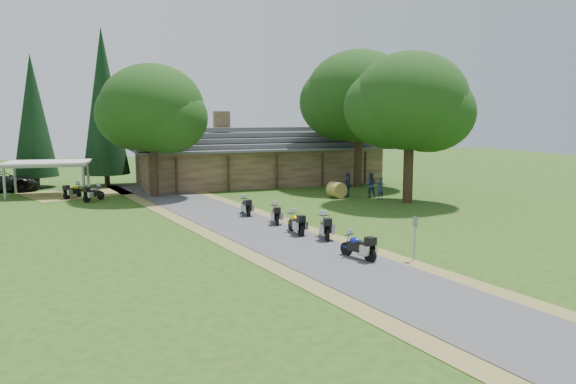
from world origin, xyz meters
name	(u,v)px	position (x,y,z in m)	size (l,w,h in m)	color
ground	(304,250)	(0.00, 0.00, 0.00)	(120.00, 120.00, 0.00)	#254914
driveway	(264,233)	(-0.50, 4.00, 0.00)	(46.00, 46.00, 0.00)	#3F3F41
lodge	(259,155)	(6.00, 24.00, 2.45)	(21.40, 9.40, 4.90)	brown
carport	(48,178)	(-10.87, 22.42, 1.26)	(5.81, 3.88, 2.52)	silver
motorcycle_row_a	(358,245)	(1.45, -2.23, 0.59)	(1.72, 0.56, 1.18)	navy
motorcycle_row_b	(325,225)	(1.89, 1.86, 0.62)	(1.82, 0.60, 1.25)	#B0B4B8
motorcycle_row_c	(296,222)	(0.96, 3.30, 0.60)	(1.74, 0.57, 1.19)	#DFA800
motorcycle_row_d	(276,213)	(0.95, 6.21, 0.57)	(1.67, 0.54, 1.14)	#C24A1C
motorcycle_row_e	(246,206)	(0.19, 9.28, 0.57)	(1.68, 0.55, 1.15)	black
motorcycle_carport_a	(73,190)	(-9.22, 20.29, 0.57)	(1.66, 0.54, 1.14)	#EED700
motorcycle_carport_b	(94,193)	(-7.93, 18.32, 0.59)	(1.73, 0.56, 1.18)	slate
person_a	(380,186)	(10.84, 11.73, 0.93)	(0.53, 0.38, 1.86)	#2A3650
person_b	(370,183)	(10.71, 12.88, 1.05)	(0.60, 0.43, 2.10)	#2A3650
person_c	(348,182)	(9.36, 13.80, 1.04)	(0.59, 0.43, 2.08)	#2A3650
hay_bale	(336,190)	(8.34, 13.57, 0.57)	(1.13, 1.13, 1.04)	olive
sign_post	(415,238)	(3.49, -3.27, 0.92)	(0.33, 0.06, 1.85)	gray
oak_lodge_left	(152,125)	(-3.72, 18.93, 5.16)	(7.38, 7.38, 10.31)	#193810
oak_lodge_right	(359,114)	(12.65, 18.36, 5.96)	(8.76, 8.76, 11.92)	#193810
oak_driveway	(410,121)	(11.83, 9.83, 5.50)	(7.71, 7.71, 11.00)	#193810
cedar_near	(104,107)	(-6.47, 26.76, 6.50)	(3.79, 3.79, 13.00)	black
cedar_far	(34,121)	(-11.88, 27.82, 5.38)	(3.45, 3.45, 10.77)	black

